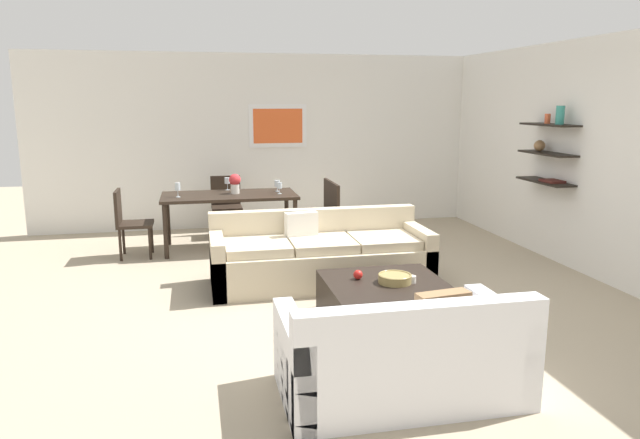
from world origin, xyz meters
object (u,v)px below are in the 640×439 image
(wine_glass_left_near, at_px, (178,187))
(wine_glass_head, at_px, (227,181))
(candle_jar, at_px, (411,279))
(loveseat_white, at_px, (402,356))
(coffee_table, at_px, (385,302))
(apple_on_coffee_table, at_px, (358,275))
(dining_chair_right_near, at_px, (327,211))
(wine_glass_right_far, at_px, (277,184))
(dining_chair_right_far, at_px, (321,206))
(dining_chair_head, at_px, (226,202))
(dining_table, at_px, (229,199))
(decorative_bowl, at_px, (395,278))
(dining_chair_left_near, at_px, (128,219))
(centerpiece_vase, at_px, (235,182))
(sofa_beige, at_px, (320,258))
(wine_glass_right_near, at_px, (279,186))

(wine_glass_left_near, xyz_separation_m, wine_glass_head, (0.67, 0.48, -0.01))
(candle_jar, bearing_deg, wine_glass_left_near, 125.02)
(loveseat_white, xyz_separation_m, coffee_table, (0.32, 1.34, -0.10))
(loveseat_white, height_order, wine_glass_left_near, wine_glass_left_near)
(coffee_table, xyz_separation_m, apple_on_coffee_table, (-0.22, 0.13, 0.23))
(apple_on_coffee_table, bearing_deg, dining_chair_right_near, 83.41)
(loveseat_white, xyz_separation_m, wine_glass_right_far, (-0.22, 4.49, 0.56))
(candle_jar, xyz_separation_m, wine_glass_left_near, (-2.10, 3.00, 0.47))
(candle_jar, height_order, dining_chair_right_far, dining_chair_right_far)
(dining_chair_right_near, height_order, wine_glass_head, wine_glass_head)
(candle_jar, height_order, dining_chair_head, dining_chair_head)
(apple_on_coffee_table, xyz_separation_m, dining_table, (-0.99, 2.91, 0.25))
(decorative_bowl, relative_size, dining_chair_left_near, 0.35)
(dining_chair_head, bearing_deg, coffee_table, -72.66)
(dining_chair_head, relative_size, wine_glass_left_near, 4.61)
(candle_jar, bearing_deg, dining_table, 114.75)
(dining_chair_left_near, xyz_separation_m, wine_glass_left_near, (0.63, 0.09, 0.38))
(candle_jar, relative_size, apple_on_coffee_table, 0.99)
(dining_chair_left_near, xyz_separation_m, centerpiece_vase, (1.39, 0.24, 0.40))
(centerpiece_vase, bearing_deg, dining_chair_right_near, -11.14)
(dining_chair_right_near, bearing_deg, sofa_beige, -105.24)
(dining_chair_left_near, height_order, centerpiece_vase, centerpiece_vase)
(wine_glass_right_near, bearing_deg, centerpiece_vase, 165.45)
(apple_on_coffee_table, xyz_separation_m, wine_glass_right_near, (-0.32, 2.80, 0.44))
(dining_chair_left_near, bearing_deg, coffee_table, -48.52)
(wine_glass_right_near, height_order, wine_glass_head, wine_glass_head)
(dining_chair_left_near, bearing_deg, sofa_beige, -36.14)
(decorative_bowl, height_order, wine_glass_head, wine_glass_head)
(dining_chair_right_far, bearing_deg, sofa_beige, -102.32)
(decorative_bowl, xyz_separation_m, wine_glass_head, (-1.29, 3.46, 0.45))
(coffee_table, distance_m, dining_chair_right_near, 2.87)
(loveseat_white, relative_size, dining_chair_head, 1.85)
(candle_jar, height_order, wine_glass_left_near, wine_glass_left_near)
(dining_chair_left_near, bearing_deg, wine_glass_right_near, 2.56)
(loveseat_white, relative_size, dining_table, 0.91)
(dining_chair_right_far, relative_size, wine_glass_right_near, 5.67)
(dining_chair_left_near, bearing_deg, loveseat_white, -62.32)
(loveseat_white, xyz_separation_m, wine_glass_head, (-0.89, 4.76, 0.59))
(apple_on_coffee_table, bearing_deg, wine_glass_right_near, 96.54)
(loveseat_white, distance_m, coffee_table, 1.38)
(dining_chair_right_near, xyz_separation_m, dining_chair_right_far, (0.00, 0.39, 0.00))
(dining_table, distance_m, centerpiece_vase, 0.24)
(dining_table, bearing_deg, dining_chair_right_near, -8.57)
(sofa_beige, height_order, dining_table, sofa_beige)
(candle_jar, xyz_separation_m, dining_chair_head, (-1.43, 3.95, 0.09))
(dining_chair_head, height_order, wine_glass_right_near, wine_glass_right_near)
(sofa_beige, bearing_deg, wine_glass_head, 111.95)
(sofa_beige, bearing_deg, dining_chair_right_near, 74.76)
(dining_chair_head, bearing_deg, dining_chair_right_far, -26.39)
(loveseat_white, bearing_deg, centerpiece_vase, 100.35)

